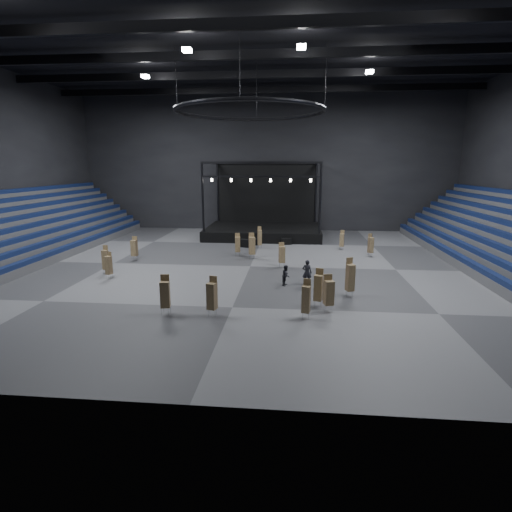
# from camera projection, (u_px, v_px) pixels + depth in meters

# --- Properties ---
(floor) EXTENTS (50.00, 50.00, 0.00)m
(floor) POSITION_uv_depth(u_px,v_px,m) (250.00, 266.00, 35.18)
(floor) COLOR #57575A
(floor) RESTS_ON ground
(ceiling) EXTENTS (50.00, 42.00, 0.20)m
(ceiling) POSITION_uv_depth(u_px,v_px,m) (250.00, 44.00, 31.20)
(ceiling) COLOR black
(ceiling) RESTS_ON wall_back
(wall_back) EXTENTS (50.00, 0.20, 18.00)m
(wall_back) POSITION_uv_depth(u_px,v_px,m) (267.00, 163.00, 53.58)
(wall_back) COLOR black
(wall_back) RESTS_ON ground
(wall_front) EXTENTS (50.00, 0.20, 18.00)m
(wall_front) POSITION_uv_depth(u_px,v_px,m) (179.00, 155.00, 12.80)
(wall_front) COLOR black
(wall_front) RESTS_ON ground
(bleachers_left) EXTENTS (7.20, 40.00, 6.40)m
(bleachers_left) POSITION_uv_depth(u_px,v_px,m) (4.00, 242.00, 36.89)
(bleachers_left) COLOR #4C4C4F
(bleachers_left) RESTS_ON floor
(stage) EXTENTS (14.00, 10.00, 9.20)m
(stage) POSITION_uv_depth(u_px,v_px,m) (264.00, 224.00, 50.62)
(stage) COLOR black
(stage) RESTS_ON floor
(truss_ring) EXTENTS (12.30, 12.30, 5.15)m
(truss_ring) POSITION_uv_depth(u_px,v_px,m) (250.00, 111.00, 32.30)
(truss_ring) COLOR black
(truss_ring) RESTS_ON ceiling
(roof_girders) EXTENTS (49.00, 30.35, 0.70)m
(roof_girders) POSITION_uv_depth(u_px,v_px,m) (250.00, 55.00, 31.37)
(roof_girders) COLOR black
(roof_girders) RESTS_ON ceiling
(floodlights) EXTENTS (28.60, 16.60, 0.25)m
(floodlights) POSITION_uv_depth(u_px,v_px,m) (243.00, 48.00, 27.62)
(floodlights) COLOR white
(floodlights) RESTS_ON roof_girders
(flight_case_left) EXTENTS (1.41, 1.02, 0.85)m
(flight_case_left) POSITION_uv_depth(u_px,v_px,m) (246.00, 243.00, 43.41)
(flight_case_left) COLOR black
(flight_case_left) RESTS_ON floor
(flight_case_mid) EXTENTS (1.12, 0.71, 0.69)m
(flight_case_mid) POSITION_uv_depth(u_px,v_px,m) (253.00, 242.00, 44.52)
(flight_case_mid) COLOR black
(flight_case_mid) RESTS_ON floor
(flight_case_right) EXTENTS (1.18, 0.75, 0.73)m
(flight_case_right) POSITION_uv_depth(u_px,v_px,m) (287.00, 241.00, 44.82)
(flight_case_right) COLOR black
(flight_case_right) RESTS_ON floor
(chair_stack_0) EXTENTS (0.43, 0.43, 2.34)m
(chair_stack_0) POSITION_uv_depth(u_px,v_px,m) (105.00, 259.00, 32.61)
(chair_stack_0) COLOR silver
(chair_stack_0) RESTS_ON floor
(chair_stack_1) EXTENTS (0.62, 0.62, 2.45)m
(chair_stack_1) POSITION_uv_depth(u_px,v_px,m) (318.00, 287.00, 24.86)
(chair_stack_1) COLOR silver
(chair_stack_1) RESTS_ON floor
(chair_stack_2) EXTENTS (0.57, 0.57, 2.25)m
(chair_stack_2) POSITION_uv_depth(u_px,v_px,m) (238.00, 244.00, 39.03)
(chair_stack_2) COLOR silver
(chair_stack_2) RESTS_ON floor
(chair_stack_3) EXTENTS (0.52, 0.52, 2.14)m
(chair_stack_3) POSITION_uv_depth(u_px,v_px,m) (109.00, 265.00, 31.16)
(chair_stack_3) COLOR silver
(chair_stack_3) RESTS_ON floor
(chair_stack_4) EXTENTS (0.62, 0.62, 2.41)m
(chair_stack_4) POSITION_uv_depth(u_px,v_px,m) (165.00, 294.00, 23.60)
(chair_stack_4) COLOR silver
(chair_stack_4) RESTS_ON floor
(chair_stack_5) EXTENTS (0.55, 0.55, 2.25)m
(chair_stack_5) POSITION_uv_depth(u_px,v_px,m) (134.00, 248.00, 37.23)
(chair_stack_5) COLOR silver
(chair_stack_5) RESTS_ON floor
(chair_stack_6) EXTENTS (0.52, 0.52, 2.06)m
(chair_stack_6) POSITION_uv_depth(u_px,v_px,m) (342.00, 240.00, 41.91)
(chair_stack_6) COLOR silver
(chair_stack_6) RESTS_ON floor
(chair_stack_7) EXTENTS (0.60, 0.60, 2.18)m
(chair_stack_7) POSITION_uv_depth(u_px,v_px,m) (282.00, 254.00, 34.65)
(chair_stack_7) COLOR silver
(chair_stack_7) RESTS_ON floor
(chair_stack_8) EXTENTS (0.67, 0.67, 2.31)m
(chair_stack_8) POSITION_uv_depth(u_px,v_px,m) (329.00, 292.00, 24.02)
(chair_stack_8) COLOR silver
(chair_stack_8) RESTS_ON floor
(chair_stack_9) EXTENTS (0.57, 0.57, 2.24)m
(chair_stack_9) POSITION_uv_depth(u_px,v_px,m) (371.00, 245.00, 38.81)
(chair_stack_9) COLOR silver
(chair_stack_9) RESTS_ON floor
(chair_stack_10) EXTENTS (0.68, 0.68, 2.48)m
(chair_stack_10) POSITION_uv_depth(u_px,v_px,m) (252.00, 245.00, 37.78)
(chair_stack_10) COLOR silver
(chair_stack_10) RESTS_ON floor
(chair_stack_11) EXTENTS (0.63, 0.63, 2.68)m
(chair_stack_11) POSITION_uv_depth(u_px,v_px,m) (350.00, 277.00, 26.81)
(chair_stack_11) COLOR silver
(chair_stack_11) RESTS_ON floor
(chair_stack_12) EXTENTS (0.50, 0.50, 2.34)m
(chair_stack_12) POSITION_uv_depth(u_px,v_px,m) (260.00, 237.00, 42.68)
(chair_stack_12) COLOR silver
(chair_stack_12) RESTS_ON floor
(chair_stack_13) EXTENTS (0.54, 0.54, 2.35)m
(chair_stack_13) POSITION_uv_depth(u_px,v_px,m) (306.00, 298.00, 22.94)
(chair_stack_13) COLOR silver
(chair_stack_13) RESTS_ON floor
(chair_stack_14) EXTENTS (0.63, 0.63, 2.39)m
(chair_stack_14) POSITION_uv_depth(u_px,v_px,m) (212.00, 295.00, 23.35)
(chair_stack_14) COLOR silver
(chair_stack_14) RESTS_ON floor
(man_center) EXTENTS (0.77, 0.58, 1.91)m
(man_center) POSITION_uv_depth(u_px,v_px,m) (307.00, 272.00, 29.49)
(man_center) COLOR black
(man_center) RESTS_ON floor
(crew_member) EXTENTS (0.75, 0.87, 1.53)m
(crew_member) POSITION_uv_depth(u_px,v_px,m) (286.00, 275.00, 29.45)
(crew_member) COLOR black
(crew_member) RESTS_ON floor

